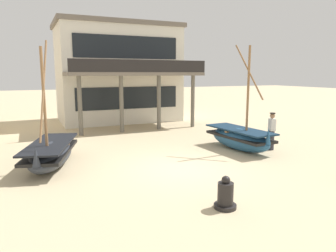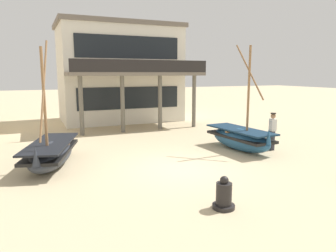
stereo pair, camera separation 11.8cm
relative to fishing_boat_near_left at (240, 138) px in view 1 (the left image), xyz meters
The scene contains 6 objects.
ground_plane 4.01m from the fishing_boat_near_left, 159.24° to the right, with size 120.00×120.00×0.00m, color #CCB78E.
fishing_boat_near_left is the anchor object (origin of this frame).
fishing_boat_centre_large 7.98m from the fishing_boat_near_left, behind, with size 2.38×4.03×4.58m.
fisherman_by_hull 1.45m from the fishing_boat_near_left, 25.61° to the right, with size 0.33×0.41×1.68m.
capstan_winch 6.49m from the fishing_boat_near_left, 129.87° to the right, with size 0.58×0.58×0.86m.
harbor_building_main 11.85m from the fishing_boat_near_left, 102.56° to the left, with size 8.50×8.19×6.84m.
Camera 1 is at (-4.88, -9.89, 3.41)m, focal length 33.55 mm.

